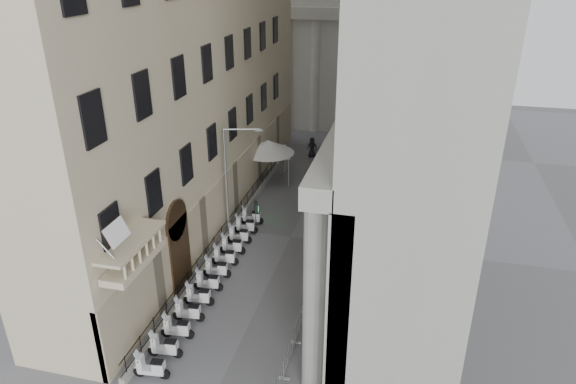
% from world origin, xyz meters
% --- Properties ---
extents(iron_fence, '(0.30, 28.00, 1.40)m').
position_xyz_m(iron_fence, '(-4.30, 18.00, 0.00)').
color(iron_fence, black).
rests_on(iron_fence, ground).
extents(blue_awning, '(1.60, 3.00, 3.00)m').
position_xyz_m(blue_awning, '(4.15, 26.00, 0.00)').
color(blue_awning, navy).
rests_on(blue_awning, ground).
extents(flag, '(1.00, 1.40, 8.20)m').
position_xyz_m(flag, '(-4.00, 5.00, 0.00)').
color(flag, '#9E0C11').
rests_on(flag, ground).
extents(scooter_0, '(1.45, 0.71, 1.50)m').
position_xyz_m(scooter_0, '(-3.21, 4.85, 0.00)').
color(scooter_0, silver).
rests_on(scooter_0, ground).
extents(scooter_1, '(1.45, 0.71, 1.50)m').
position_xyz_m(scooter_1, '(-3.21, 6.26, 0.00)').
color(scooter_1, silver).
rests_on(scooter_1, ground).
extents(scooter_2, '(1.45, 0.71, 1.50)m').
position_xyz_m(scooter_2, '(-3.21, 7.67, 0.00)').
color(scooter_2, silver).
rests_on(scooter_2, ground).
extents(scooter_3, '(1.45, 0.71, 1.50)m').
position_xyz_m(scooter_3, '(-3.21, 9.08, 0.00)').
color(scooter_3, silver).
rests_on(scooter_3, ground).
extents(scooter_4, '(1.45, 0.71, 1.50)m').
position_xyz_m(scooter_4, '(-3.21, 10.50, 0.00)').
color(scooter_4, silver).
rests_on(scooter_4, ground).
extents(scooter_5, '(1.45, 0.71, 1.50)m').
position_xyz_m(scooter_5, '(-3.21, 11.91, 0.00)').
color(scooter_5, silver).
rests_on(scooter_5, ground).
extents(scooter_6, '(1.45, 0.71, 1.50)m').
position_xyz_m(scooter_6, '(-3.21, 13.32, 0.00)').
color(scooter_6, silver).
rests_on(scooter_6, ground).
extents(scooter_7, '(1.45, 0.71, 1.50)m').
position_xyz_m(scooter_7, '(-3.21, 14.73, 0.00)').
color(scooter_7, silver).
rests_on(scooter_7, ground).
extents(scooter_8, '(1.45, 0.71, 1.50)m').
position_xyz_m(scooter_8, '(-3.21, 16.14, 0.00)').
color(scooter_8, silver).
rests_on(scooter_8, ground).
extents(scooter_9, '(1.45, 0.71, 1.50)m').
position_xyz_m(scooter_9, '(-3.21, 17.56, 0.00)').
color(scooter_9, silver).
rests_on(scooter_9, ground).
extents(scooter_10, '(1.45, 0.71, 1.50)m').
position_xyz_m(scooter_10, '(-3.21, 18.97, 0.00)').
color(scooter_10, silver).
rests_on(scooter_10, ground).
extents(scooter_11, '(1.45, 0.71, 1.50)m').
position_xyz_m(scooter_11, '(-3.21, 20.38, 0.00)').
color(scooter_11, silver).
rests_on(scooter_11, ground).
extents(barrier_1, '(0.60, 2.40, 1.10)m').
position_xyz_m(barrier_1, '(2.74, 7.46, 0.00)').
color(barrier_1, '#B4B7BC').
rests_on(barrier_1, ground).
extents(barrier_2, '(0.60, 2.40, 1.10)m').
position_xyz_m(barrier_2, '(2.74, 9.96, 0.00)').
color(barrier_2, '#B4B7BC').
rests_on(barrier_2, ground).
extents(barrier_3, '(0.60, 2.40, 1.10)m').
position_xyz_m(barrier_3, '(2.74, 12.46, 0.00)').
color(barrier_3, '#B4B7BC').
rests_on(barrier_3, ground).
extents(barrier_4, '(0.60, 2.40, 1.10)m').
position_xyz_m(barrier_4, '(2.74, 14.96, 0.00)').
color(barrier_4, '#B4B7BC').
rests_on(barrier_4, ground).
extents(barrier_5, '(0.60, 2.40, 1.10)m').
position_xyz_m(barrier_5, '(2.74, 17.46, 0.00)').
color(barrier_5, '#B4B7BC').
rests_on(barrier_5, ground).
extents(barrier_6, '(0.60, 2.40, 1.10)m').
position_xyz_m(barrier_6, '(2.74, 19.96, 0.00)').
color(barrier_6, '#B4B7BC').
rests_on(barrier_6, ground).
extents(barrier_7, '(0.60, 2.40, 1.10)m').
position_xyz_m(barrier_7, '(2.74, 22.46, 0.00)').
color(barrier_7, '#B4B7BC').
rests_on(barrier_7, ground).
extents(barrier_8, '(0.60, 2.40, 1.10)m').
position_xyz_m(barrier_8, '(2.74, 24.96, 0.00)').
color(barrier_8, '#B4B7BC').
rests_on(barrier_8, ground).
extents(barrier_9, '(0.60, 2.40, 1.10)m').
position_xyz_m(barrier_9, '(2.74, 27.46, 0.00)').
color(barrier_9, '#B4B7BC').
rests_on(barrier_9, ground).
extents(security_tent, '(4.49, 4.49, 3.65)m').
position_xyz_m(security_tent, '(-3.60, 28.16, 3.05)').
color(security_tent, silver).
rests_on(security_tent, ground).
extents(street_lamp, '(2.53, 0.81, 7.90)m').
position_xyz_m(street_lamp, '(-3.91, 18.27, 4.69)').
color(street_lamp, gray).
rests_on(street_lamp, ground).
extents(info_kiosk, '(0.50, 0.81, 1.65)m').
position_xyz_m(info_kiosk, '(-2.92, 20.60, 0.83)').
color(info_kiosk, black).
rests_on(info_kiosk, ground).
extents(pedestrian_a, '(0.76, 0.55, 1.93)m').
position_xyz_m(pedestrian_a, '(2.26, 31.95, 0.96)').
color(pedestrian_a, black).
rests_on(pedestrian_a, ground).
extents(pedestrian_b, '(1.00, 0.86, 1.77)m').
position_xyz_m(pedestrian_b, '(0.18, 35.75, 0.89)').
color(pedestrian_b, black).
rests_on(pedestrian_b, ground).
extents(pedestrian_c, '(1.11, 0.90, 1.96)m').
position_xyz_m(pedestrian_c, '(-1.65, 35.03, 0.98)').
color(pedestrian_c, black).
rests_on(pedestrian_c, ground).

